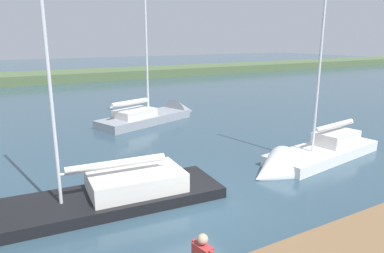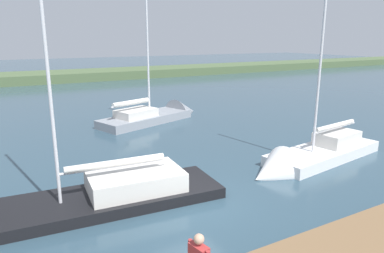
# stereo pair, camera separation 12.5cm
# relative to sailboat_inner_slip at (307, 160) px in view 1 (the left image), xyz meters

# --- Properties ---
(ground_plane) EXTENTS (200.00, 200.00, 0.00)m
(ground_plane) POSITION_rel_sailboat_inner_slip_xyz_m (6.70, 0.90, -0.17)
(ground_plane) COLOR #2D4756
(far_shoreline) EXTENTS (180.00, 8.00, 2.40)m
(far_shoreline) POSITION_rel_sailboat_inner_slip_xyz_m (6.70, -41.50, -0.17)
(far_shoreline) COLOR #4C603D
(far_shoreline) RESTS_ON ground_plane
(sailboat_inner_slip) EXTENTS (8.51, 3.30, 10.02)m
(sailboat_inner_slip) POSITION_rel_sailboat_inner_slip_xyz_m (0.00, 0.00, 0.00)
(sailboat_inner_slip) COLOR white
(sailboat_inner_slip) RESTS_ON ground_plane
(sailboat_far_right) EXTENTS (10.86, 3.45, 12.41)m
(sailboat_far_right) POSITION_rel_sailboat_inner_slip_xyz_m (11.75, -0.63, -0.03)
(sailboat_far_right) COLOR black
(sailboat_far_right) RESTS_ON ground_plane
(sailboat_behind_pier) EXTENTS (8.92, 5.06, 9.94)m
(sailboat_behind_pier) POSITION_rel_sailboat_inner_slip_xyz_m (2.09, -12.19, 0.00)
(sailboat_behind_pier) COLOR gray
(sailboat_behind_pier) RESTS_ON ground_plane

